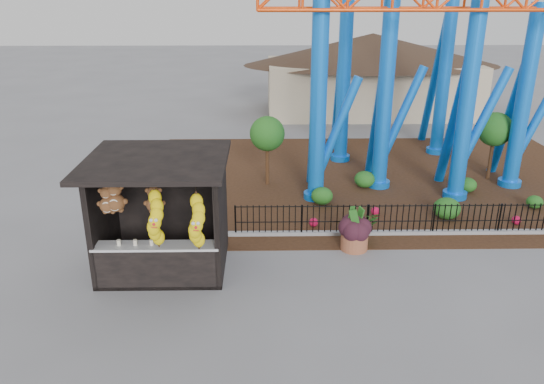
{
  "coord_description": "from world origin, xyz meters",
  "views": [
    {
      "loc": [
        -0.34,
        -11.55,
        7.04
      ],
      "look_at": [
        -0.12,
        1.5,
        2.0
      ],
      "focal_mm": 35.0,
      "sensor_mm": 36.0,
      "label": 1
    }
  ],
  "objects_px": {
    "terracotta_planter": "(354,240)",
    "potted_plant": "(361,227)",
    "roller_coaster": "(417,6)",
    "prize_booth": "(161,218)"
  },
  "relations": [
    {
      "from": "roller_coaster",
      "to": "terracotta_planter",
      "type": "height_order",
      "value": "roller_coaster"
    },
    {
      "from": "prize_booth",
      "to": "potted_plant",
      "type": "height_order",
      "value": "prize_booth"
    },
    {
      "from": "prize_booth",
      "to": "roller_coaster",
      "type": "bearing_deg",
      "value": 42.05
    },
    {
      "from": "terracotta_planter",
      "to": "prize_booth",
      "type": "bearing_deg",
      "value": -167.46
    },
    {
      "from": "prize_booth",
      "to": "terracotta_planter",
      "type": "relative_size",
      "value": 4.49
    },
    {
      "from": "prize_booth",
      "to": "roller_coaster",
      "type": "xyz_separation_m",
      "value": [
        8.11,
        7.31,
        4.92
      ]
    },
    {
      "from": "terracotta_planter",
      "to": "potted_plant",
      "type": "distance_m",
      "value": 0.54
    },
    {
      "from": "terracotta_planter",
      "to": "potted_plant",
      "type": "height_order",
      "value": "potted_plant"
    },
    {
      "from": "terracotta_planter",
      "to": "potted_plant",
      "type": "relative_size",
      "value": 0.76
    },
    {
      "from": "roller_coaster",
      "to": "terracotta_planter",
      "type": "xyz_separation_m",
      "value": [
        -2.87,
        -6.15,
        -6.17
      ]
    }
  ]
}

